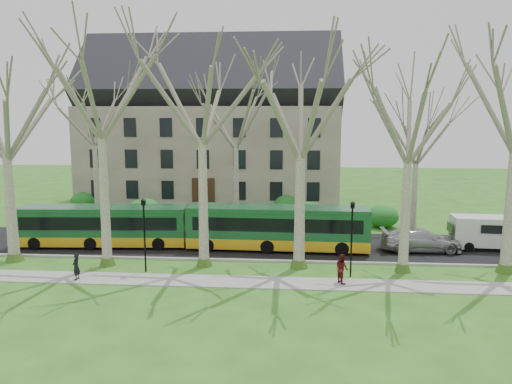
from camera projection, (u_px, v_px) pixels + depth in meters
ground at (248, 269)px, 30.06m from camera, size 120.00×120.00×0.00m
sidewalk at (244, 282)px, 27.59m from camera, size 70.00×2.00×0.06m
road at (255, 245)px, 35.47m from camera, size 80.00×8.00×0.06m
curb at (250, 261)px, 31.53m from camera, size 80.00×0.25×0.14m
building at (213, 126)px, 52.93m from camera, size 26.50×12.20×16.00m
tree_row_verge at (248, 152)px, 29.28m from camera, size 49.00×7.00×14.00m
tree_row_far at (244, 155)px, 40.08m from camera, size 33.00×7.00×12.00m
lamp_row at (246, 231)px, 28.68m from camera, size 36.22×0.22×4.30m
hedges at (210, 208)px, 44.06m from camera, size 30.60×8.60×2.00m
bus_lead at (103, 225)px, 34.92m from camera, size 11.79×3.19×2.91m
bus_follow at (278, 227)px, 34.04m from camera, size 12.31×2.88×3.06m
sedan at (421, 240)px, 33.66m from camera, size 5.40×2.39×1.54m
van_a at (492, 233)px, 34.05m from camera, size 5.30×2.22×2.27m
pedestrian_a at (76, 266)px, 27.82m from camera, size 0.40×0.58×1.51m
pedestrian_b at (342, 268)px, 27.29m from camera, size 0.90×0.98×1.62m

